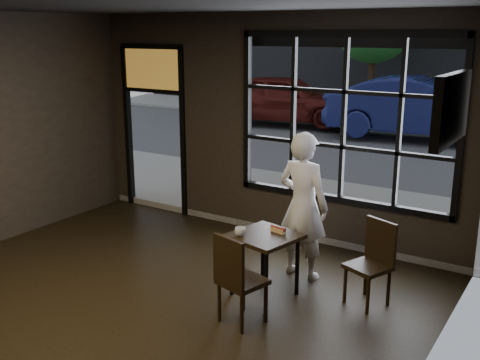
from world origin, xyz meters
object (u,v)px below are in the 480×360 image
Objects in this scene: cafe_table at (264,265)px; navy_car at (419,108)px; man at (303,206)px; chair_near at (243,278)px.

navy_car is at bearing 108.24° from cafe_table.
man is 9.69m from navy_car.
chair_near is at bearing 95.95° from man.
cafe_table is 0.41× the size of man.
man is at bearing 92.25° from cafe_table.
navy_car is (-1.26, 9.60, 0.02)m from man.
chair_near is at bearing 178.96° from navy_car.
cafe_table is 0.75× the size of chair_near.
cafe_table is at bearing 178.69° from navy_car.
man is (-0.00, 1.37, 0.42)m from chair_near.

